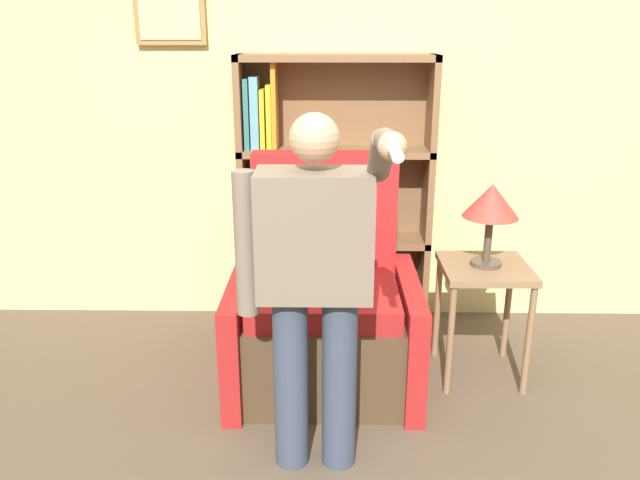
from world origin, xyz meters
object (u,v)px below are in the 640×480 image
person_standing (314,278)px  table_lamp (491,204)px  side_table (484,285)px  armchair (324,314)px  bookcase (317,199)px

person_standing → table_lamp: size_ratio=3.51×
side_table → table_lamp: 0.45m
armchair → side_table: (0.87, 0.05, 0.16)m
armchair → table_lamp: 1.06m
armchair → person_standing: person_standing is taller
bookcase → side_table: 1.18m
side_table → armchair: bearing=-176.7°
bookcase → person_standing: (0.02, -1.45, 0.06)m
armchair → person_standing: (-0.03, -0.73, 0.51)m
armchair → person_standing: bearing=-92.7°
bookcase → table_lamp: size_ratio=3.85×
armchair → side_table: 0.88m
bookcase → side_table: bookcase is taller
bookcase → person_standing: 1.46m
table_lamp → person_standing: bearing=-139.0°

